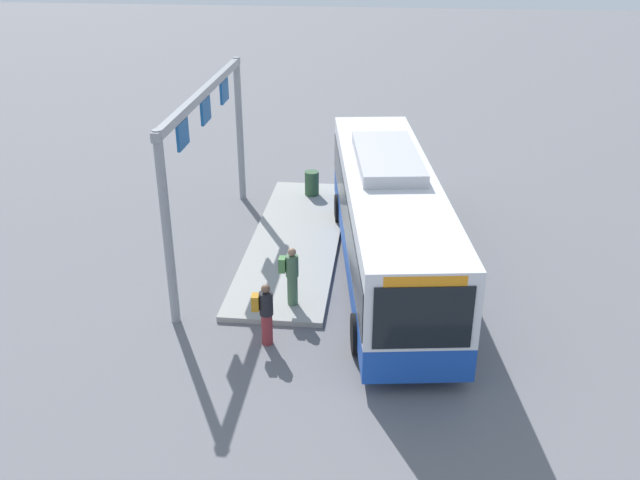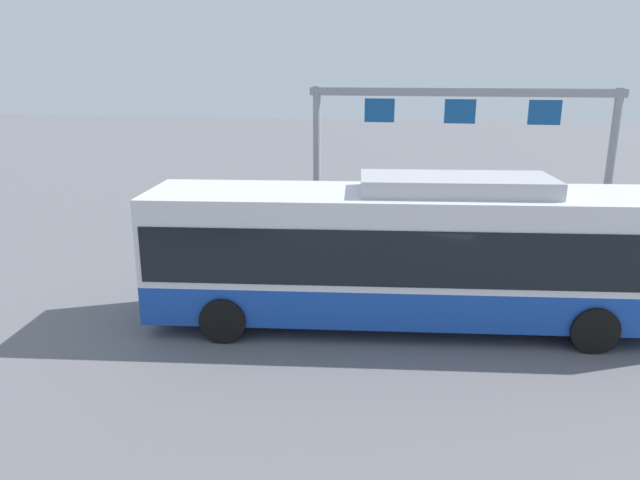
{
  "view_description": "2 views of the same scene",
  "coord_description": "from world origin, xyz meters",
  "px_view_note": "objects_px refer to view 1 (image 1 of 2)",
  "views": [
    {
      "loc": [
        18.63,
        0.0,
        9.91
      ],
      "look_at": [
        1.74,
        -1.8,
        1.79
      ],
      "focal_mm": 39.47,
      "sensor_mm": 36.0,
      "label": 1
    },
    {
      "loc": [
        -0.55,
        12.93,
        5.63
      ],
      "look_at": [
        2.45,
        -1.67,
        1.41
      ],
      "focal_mm": 33.47,
      "sensor_mm": 36.0,
      "label": 2
    }
  ],
  "objects_px": {
    "bus_main": "(389,216)",
    "person_waiting_near": "(291,275)",
    "trash_bin": "(312,183)",
    "person_boarding": "(265,313)"
  },
  "relations": [
    {
      "from": "bus_main",
      "to": "person_waiting_near",
      "type": "relative_size",
      "value": 7.19
    },
    {
      "from": "person_waiting_near",
      "to": "trash_bin",
      "type": "distance_m",
      "value": 7.95
    },
    {
      "from": "person_waiting_near",
      "to": "bus_main",
      "type": "bearing_deg",
      "value": 44.56
    },
    {
      "from": "person_boarding",
      "to": "trash_bin",
      "type": "bearing_deg",
      "value": 85.25
    },
    {
      "from": "person_boarding",
      "to": "person_waiting_near",
      "type": "bearing_deg",
      "value": 72.37
    },
    {
      "from": "person_waiting_near",
      "to": "person_boarding",
      "type": "bearing_deg",
      "value": -102.21
    },
    {
      "from": "bus_main",
      "to": "person_waiting_near",
      "type": "height_order",
      "value": "bus_main"
    },
    {
      "from": "person_waiting_near",
      "to": "trash_bin",
      "type": "relative_size",
      "value": 1.86
    },
    {
      "from": "person_boarding",
      "to": "person_waiting_near",
      "type": "distance_m",
      "value": 1.77
    },
    {
      "from": "trash_bin",
      "to": "bus_main",
      "type": "bearing_deg",
      "value": 27.56
    }
  ]
}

